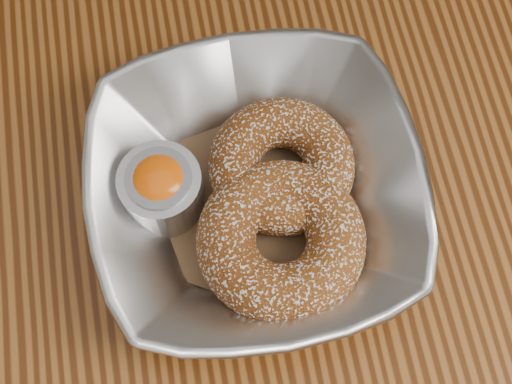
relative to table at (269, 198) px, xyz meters
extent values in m
plane|color=#565659|center=(0.00, 0.00, -0.65)|extent=(4.00, 4.00, 0.00)
cube|color=brown|center=(0.00, 0.00, 0.08)|extent=(1.20, 0.80, 0.04)
imported|color=#B3B6BA|center=(-0.02, -0.04, 0.13)|extent=(0.23, 0.23, 0.06)
cube|color=brown|center=(-0.02, -0.04, 0.11)|extent=(0.20, 0.20, 0.00)
torus|color=brown|center=(0.00, -0.02, 0.13)|extent=(0.14, 0.14, 0.04)
torus|color=brown|center=(-0.01, -0.08, 0.13)|extent=(0.15, 0.15, 0.04)
cylinder|color=#B3B6BA|center=(-0.08, -0.03, 0.13)|extent=(0.06, 0.06, 0.04)
cylinder|color=gray|center=(-0.08, -0.03, 0.13)|extent=(0.05, 0.05, 0.04)
ellipsoid|color=#FF5D07|center=(-0.08, -0.03, 0.14)|extent=(0.04, 0.04, 0.03)
camera|label=1|loc=(-0.05, -0.22, 0.59)|focal=50.00mm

